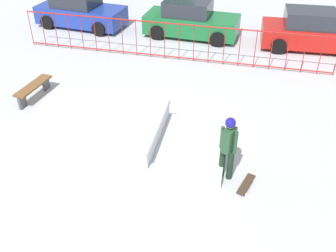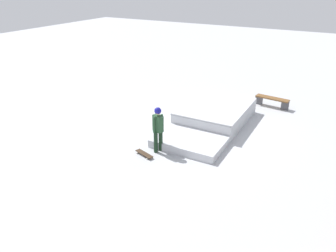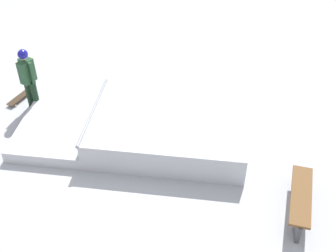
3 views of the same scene
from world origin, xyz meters
The scene contains 5 objects.
ground_plane centered at (0.00, 0.00, 0.00)m, with size 60.00×60.00×0.00m, color #B7BABF.
skate_ramp centered at (-0.42, 0.08, 0.32)m, with size 5.43×2.66×0.74m.
skater centered at (2.77, -0.69, 1.01)m, with size 0.41×0.43×1.73m.
skateboard centered at (3.30, -0.96, 0.08)m, with size 0.44×0.82×0.09m.
park_bench centered at (-3.79, 1.86, 0.36)m, with size 0.59×1.65×0.48m.
Camera 2 is at (11.73, 4.77, 5.87)m, focal length 34.81 mm.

